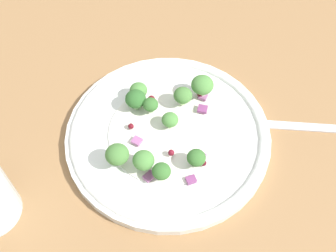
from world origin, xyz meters
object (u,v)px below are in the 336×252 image
broccoli_floret_0 (136,99)px  fork (291,125)px  plate (168,134)px  broccoli_floret_1 (183,96)px  broccoli_floret_2 (151,105)px

broccoli_floret_0 → fork: 20.71cm
broccoli_floret_0 → fork: broccoli_floret_0 is taller
plate → fork: bearing=78.9°
broccoli_floret_1 → broccoli_floret_2: (0.09, -4.37, -0.14)cm
broccoli_floret_0 → broccoli_floret_2: size_ratio=1.35×
broccoli_floret_1 → broccoli_floret_2: size_ratio=1.22×
broccoli_floret_2 → fork: size_ratio=0.11×
broccoli_floret_0 → broccoli_floret_2: bearing=46.6°
broccoli_floret_2 → fork: bearing=69.0°
broccoli_floret_2 → plate: bearing=19.6°
plate → broccoli_floret_2: size_ratio=12.89×
broccoli_floret_0 → broccoli_floret_1: broccoli_floret_1 is taller
plate → broccoli_floret_1: bearing=138.8°
plate → broccoli_floret_2: broccoli_floret_2 is taller
broccoli_floret_0 → fork: size_ratio=0.15×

